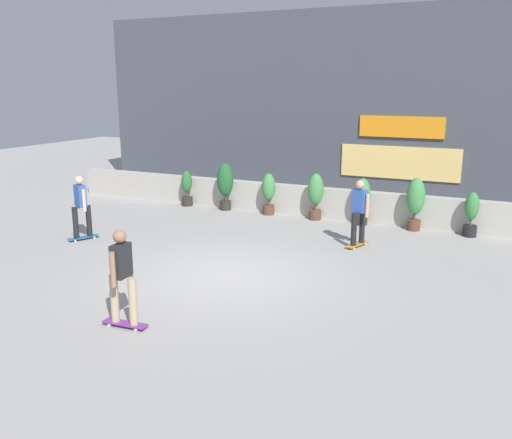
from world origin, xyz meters
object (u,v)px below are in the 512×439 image
skater_by_wall_left (359,210)px  skater_mid_plaza (81,205)px  potted_plant_1 (225,183)px  potted_plant_2 (269,192)px  potted_plant_5 (415,200)px  potted_plant_4 (362,198)px  potted_plant_0 (187,188)px  potted_plant_3 (316,193)px  potted_plant_6 (471,213)px  skater_foreground (122,274)px

skater_by_wall_left → skater_mid_plaza: same height
potted_plant_1 → potted_plant_2: bearing=0.0°
skater_by_wall_left → potted_plant_5: bearing=66.1°
potted_plant_1 → potted_plant_4: 4.49m
potted_plant_0 → potted_plant_2: bearing=0.0°
potted_plant_1 → potted_plant_5: (5.99, 0.00, -0.03)m
potted_plant_3 → potted_plant_5: size_ratio=0.95×
potted_plant_4 → potted_plant_5: 1.50m
potted_plant_6 → potted_plant_5: bearing=180.0°
potted_plant_2 → potted_plant_3: (1.54, 0.00, 0.08)m
potted_plant_3 → skater_by_wall_left: skater_by_wall_left is taller
potted_plant_1 → potted_plant_4: (4.49, -0.00, -0.11)m
potted_plant_6 → skater_mid_plaza: bearing=-152.8°
skater_mid_plaza → potted_plant_3: bearing=44.7°
potted_plant_5 → skater_mid_plaza: bearing=-148.5°
potted_plant_1 → potted_plant_5: size_ratio=1.03×
potted_plant_5 → skater_foreground: skater_foreground is taller
potted_plant_5 → skater_by_wall_left: bearing=-113.9°
potted_plant_5 → potted_plant_6: potted_plant_5 is taller
potted_plant_4 → potted_plant_5: (1.49, 0.00, 0.08)m
potted_plant_6 → skater_foreground: (-4.75, -8.52, 0.30)m
potted_plant_4 → potted_plant_2: bearing=180.0°
potted_plant_0 → potted_plant_6: size_ratio=0.98×
potted_plant_1 → skater_mid_plaza: (-1.69, -4.71, 0.05)m
potted_plant_5 → skater_by_wall_left: skater_by_wall_left is taller
potted_plant_1 → potted_plant_2: potted_plant_1 is taller
potted_plant_4 → skater_mid_plaza: bearing=-142.7°
potted_plant_5 → potted_plant_3: bearing=180.0°
potted_plant_1 → potted_plant_5: 5.99m
potted_plant_3 → potted_plant_4: potted_plant_3 is taller
potted_plant_2 → skater_by_wall_left: (3.46, -2.25, 0.22)m
potted_plant_1 → potted_plant_4: size_ratio=1.11×
potted_plant_2 → potted_plant_6: 5.92m
potted_plant_0 → potted_plant_4: 5.96m
potted_plant_4 → potted_plant_1: bearing=180.0°
potted_plant_2 → skater_by_wall_left: bearing=-33.0°
potted_plant_5 → potted_plant_6: 1.48m
potted_plant_0 → potted_plant_1: size_ratio=0.77×
potted_plant_0 → skater_by_wall_left: size_ratio=0.69×
potted_plant_3 → potted_plant_0: bearing=180.0°
potted_plant_1 → potted_plant_5: bearing=0.0°
potted_plant_0 → potted_plant_3: size_ratio=0.84×
potted_plant_0 → potted_plant_5: (7.45, 0.00, 0.24)m
potted_plant_6 → skater_mid_plaza: size_ratio=0.71×
potted_plant_1 → potted_plant_2: 1.54m
potted_plant_3 → potted_plant_6: potted_plant_3 is taller
potted_plant_3 → skater_foreground: skater_foreground is taller
potted_plant_3 → potted_plant_5: bearing=0.0°
potted_plant_4 → skater_by_wall_left: skater_by_wall_left is taller
potted_plant_0 → skater_by_wall_left: bearing=-19.2°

